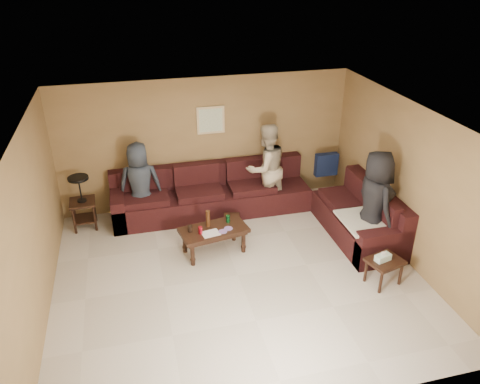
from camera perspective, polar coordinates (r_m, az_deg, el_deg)
The scene contains 10 objects.
room at distance 6.49m, azimuth -0.31°, elevation 1.61°, with size 5.60×5.50×2.50m.
sectional_sofa at distance 8.60m, azimuth 2.56°, elevation -1.59°, with size 4.65×2.90×0.97m.
coffee_table at distance 7.69m, azimuth -3.25°, elevation -4.91°, with size 1.17×0.73×0.73m.
end_table_left at distance 8.75m, azimuth -18.69°, elevation -1.10°, with size 0.46×0.46×1.01m.
side_table_right at distance 7.33m, azimuth 17.18°, elevation -8.24°, with size 0.59×0.53×0.56m.
waste_bin at distance 8.30m, azimuth -1.00°, elevation -3.99°, with size 0.28×0.28×0.33m, color black.
wall_art at distance 8.75m, azimuth -3.60°, elevation 8.74°, with size 0.52×0.04×0.52m.
person_left at distance 8.56m, azimuth -12.07°, elevation 1.00°, with size 0.75×0.49×1.54m, color #292F39.
person_middle at distance 8.77m, azimuth 3.19°, elevation 2.91°, with size 0.84×0.65×1.73m, color tan.
person_right at distance 7.83m, azimuth 16.05°, elevation -1.23°, with size 0.86×0.56×1.76m, color black.
Camera 1 is at (-1.40, -5.68, 4.48)m, focal length 35.00 mm.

